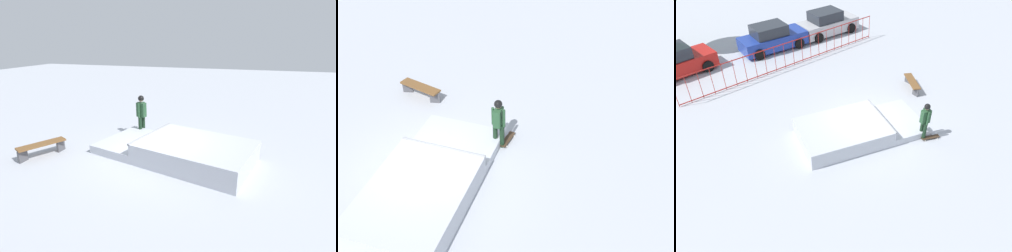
{
  "view_description": "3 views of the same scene",
  "coord_description": "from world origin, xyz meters",
  "views": [
    {
      "loc": [
        -2.92,
        7.97,
        3.92
      ],
      "look_at": [
        -0.2,
        -0.8,
        0.9
      ],
      "focal_mm": 28.14,
      "sensor_mm": 36.0,
      "label": 1
    },
    {
      "loc": [
        -8.57,
        -2.87,
        8.63
      ],
      "look_at": [
        1.07,
        -2.17,
        1.0
      ],
      "focal_mm": 44.5,
      "sensor_mm": 36.0,
      "label": 2
    },
    {
      "loc": [
        -7.82,
        -8.65,
        9.12
      ],
      "look_at": [
        -1.32,
        0.08,
        0.6
      ],
      "focal_mm": 35.52,
      "sensor_mm": 36.0,
      "label": 3
    }
  ],
  "objects": [
    {
      "name": "ground_plane",
      "position": [
        0.0,
        0.0,
        0.0
      ],
      "size": [
        60.0,
        60.0,
        0.0
      ],
      "primitive_type": "plane",
      "color": "#B2B7C1"
    },
    {
      "name": "skater",
      "position": [
        1.33,
        -1.92,
        1.01
      ],
      "size": [
        0.42,
        0.43,
        1.73
      ],
      "rotation": [
        0.0,
        0.0,
        6.02
      ],
      "color": "black",
      "rests_on": "ground"
    },
    {
      "name": "skateboard",
      "position": [
        1.56,
        -2.19,
        0.08
      ],
      "size": [
        0.82,
        0.47,
        0.09
      ],
      "rotation": [
        0.0,
        0.0,
        5.92
      ],
      "color": "#3F2D1E",
      "rests_on": "ground"
    },
    {
      "name": "skate_ramp",
      "position": [
        -0.95,
        -0.08,
        0.32
      ],
      "size": [
        5.87,
        3.83,
        0.74
      ],
      "rotation": [
        0.0,
        0.0,
        -0.24
      ],
      "color": "silver",
      "rests_on": "ground"
    },
    {
      "name": "park_bench",
      "position": [
        3.83,
        1.14,
        0.36
      ],
      "size": [
        1.1,
        1.6,
        0.48
      ],
      "rotation": [
        0.0,
        0.0,
        1.08
      ],
      "color": "brown",
      "rests_on": "ground"
    }
  ]
}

